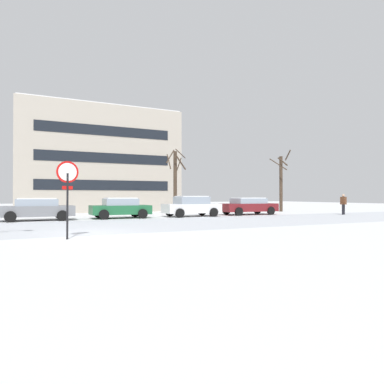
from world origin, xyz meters
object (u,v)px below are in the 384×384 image
(stop_sign, at_px, (67,184))
(parked_car_green, at_px, (120,208))
(pedestrian_crossing, at_px, (343,203))
(parked_car_gray, at_px, (37,209))
(parked_car_white, at_px, (191,206))
(parked_car_maroon, at_px, (248,206))

(stop_sign, height_order, parked_car_green, stop_sign)
(parked_car_green, bearing_deg, pedestrian_crossing, -11.09)
(stop_sign, xyz_separation_m, pedestrian_crossing, (21.75, 7.13, -0.96))
(stop_sign, height_order, parked_car_gray, stop_sign)
(parked_car_gray, distance_m, parked_car_white, 10.31)
(stop_sign, height_order, parked_car_maroon, stop_sign)
(stop_sign, distance_m, pedestrian_crossing, 22.91)
(parked_car_green, height_order, pedestrian_crossing, pedestrian_crossing)
(parked_car_gray, height_order, parked_car_white, parked_car_white)
(parked_car_gray, xyz_separation_m, parked_car_green, (5.15, -0.02, -0.00))
(stop_sign, relative_size, parked_car_gray, 0.63)
(stop_sign, xyz_separation_m, parked_car_gray, (-0.58, 10.52, -1.20))
(parked_car_gray, bearing_deg, parked_car_maroon, -0.53)
(parked_car_white, distance_m, pedestrian_crossing, 12.41)
(stop_sign, distance_m, parked_car_green, 11.51)
(pedestrian_crossing, bearing_deg, parked_car_gray, 171.37)
(parked_car_maroon, relative_size, pedestrian_crossing, 2.81)
(parked_car_green, distance_m, parked_car_maroon, 10.30)
(parked_car_gray, relative_size, pedestrian_crossing, 2.63)
(parked_car_green, xyz_separation_m, parked_car_white, (5.15, -0.33, 0.05))
(parked_car_white, bearing_deg, parked_car_maroon, 2.28)
(parked_car_green, distance_m, pedestrian_crossing, 17.51)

